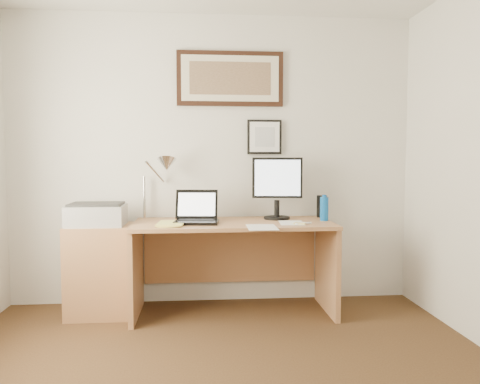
{
  "coord_description": "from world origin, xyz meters",
  "views": [
    {
      "loc": [
        -0.12,
        -2.11,
        1.25
      ],
      "look_at": [
        0.19,
        1.43,
        1.01
      ],
      "focal_mm": 35.0,
      "sensor_mm": 36.0,
      "label": 1
    }
  ],
  "objects": [
    {
      "name": "marker_pen",
      "position": [
        0.68,
        1.44,
        0.76
      ],
      "size": [
        0.14,
        0.06,
        0.02
      ],
      "primitive_type": "cylinder",
      "rotation": [
        0.0,
        1.57,
        0.35
      ],
      "color": "white",
      "rests_on": "desk"
    },
    {
      "name": "paper_sheet_a",
      "position": [
        0.34,
        1.31,
        0.75
      ],
      "size": [
        0.22,
        0.31,
        0.0
      ],
      "primitive_type": "cube",
      "rotation": [
        0.0,
        0.0,
        -0.02
      ],
      "color": "white",
      "rests_on": "desk"
    },
    {
      "name": "sticky_pad",
      "position": [
        0.66,
        1.45,
        0.76
      ],
      "size": [
        0.12,
        0.12,
        0.01
      ],
      "primitive_type": "cube",
      "rotation": [
        0.0,
        0.0,
        -0.43
      ],
      "color": "#DDC868",
      "rests_on": "desk"
    },
    {
      "name": "picture_small",
      "position": [
        0.45,
        1.97,
        1.45
      ],
      "size": [
        0.3,
        0.03,
        0.3
      ],
      "color": "black",
      "rests_on": "wall_back"
    },
    {
      "name": "speaker",
      "position": [
        0.95,
        1.88,
        0.84
      ],
      "size": [
        0.09,
        0.09,
        0.19
      ],
      "primitive_type": "cube",
      "rotation": [
        0.0,
        0.0,
        -0.17
      ],
      "color": "black",
      "rests_on": "desk"
    },
    {
      "name": "side_cabinet",
      "position": [
        -0.92,
        1.68,
        0.36
      ],
      "size": [
        0.5,
        0.4,
        0.73
      ],
      "primitive_type": "cube",
      "color": "#A16C43",
      "rests_on": "floor"
    },
    {
      "name": "book",
      "position": [
        -0.44,
        1.5,
        0.76
      ],
      "size": [
        0.22,
        0.29,
        0.02
      ],
      "primitive_type": "imported",
      "rotation": [
        0.0,
        0.0,
        -0.07
      ],
      "color": "#EDEB6F",
      "rests_on": "desk"
    },
    {
      "name": "bottle_cap",
      "position": [
        0.9,
        1.65,
        0.95
      ],
      "size": [
        0.04,
        0.04,
        0.02
      ],
      "primitive_type": "cylinder",
      "color": "#0D56B1",
      "rests_on": "water_bottle"
    },
    {
      "name": "lcd_monitor",
      "position": [
        0.53,
        1.77,
        1.04
      ],
      "size": [
        0.42,
        0.22,
        0.52
      ],
      "color": "black",
      "rests_on": "desk"
    },
    {
      "name": "desk",
      "position": [
        0.15,
        1.72,
        0.51
      ],
      "size": [
        1.6,
        0.7,
        0.75
      ],
      "color": "#A16C43",
      "rests_on": "floor"
    },
    {
      "name": "paper_sheet_b",
      "position": [
        0.6,
        1.51,
        0.75
      ],
      "size": [
        0.21,
        0.29,
        0.0
      ],
      "primitive_type": "cube",
      "rotation": [
        0.0,
        0.0,
        -0.08
      ],
      "color": "white",
      "rests_on": "desk"
    },
    {
      "name": "picture_large",
      "position": [
        0.15,
        1.97,
        1.95
      ],
      "size": [
        0.92,
        0.04,
        0.47
      ],
      "color": "black",
      "rests_on": "wall_back"
    },
    {
      "name": "laptop",
      "position": [
        -0.14,
        1.61,
        0.81
      ],
      "size": [
        0.36,
        0.33,
        0.26
      ],
      "color": "black",
      "rests_on": "desk"
    },
    {
      "name": "printer",
      "position": [
        -0.94,
        1.67,
        0.82
      ],
      "size": [
        0.44,
        0.34,
        0.18
      ],
      "color": "#A8A8AA",
      "rests_on": "side_cabinet"
    },
    {
      "name": "desk_lamp",
      "position": [
        -0.41,
        1.81,
        1.19
      ],
      "size": [
        0.29,
        0.27,
        0.53
      ],
      "color": "silver",
      "rests_on": "desk"
    },
    {
      "name": "water_bottle",
      "position": [
        0.9,
        1.65,
        0.85
      ],
      "size": [
        0.07,
        0.07,
        0.19
      ],
      "primitive_type": "cylinder",
      "color": "#0D56B1",
      "rests_on": "desk"
    },
    {
      "name": "wall_back",
      "position": [
        0.0,
        2.0,
        1.25
      ],
      "size": [
        3.5,
        0.02,
        2.5
      ],
      "primitive_type": "cube",
      "color": "silver",
      "rests_on": "ground"
    }
  ]
}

